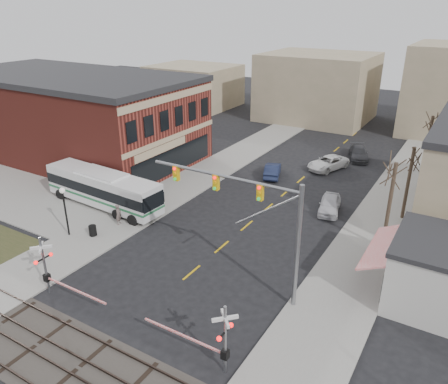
# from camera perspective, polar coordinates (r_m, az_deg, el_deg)

# --- Properties ---
(ground) EXTENTS (160.00, 160.00, 0.00)m
(ground) POSITION_cam_1_polar(r_m,az_deg,el_deg) (29.23, -6.54, -12.30)
(ground) COLOR black
(ground) RESTS_ON ground
(sidewalk_west) EXTENTS (5.00, 60.00, 0.12)m
(sidewalk_west) POSITION_cam_1_polar(r_m,az_deg,el_deg) (48.65, -1.32, 3.08)
(sidewalk_west) COLOR gray
(sidewalk_west) RESTS_ON ground
(sidewalk_east) EXTENTS (5.00, 60.00, 0.12)m
(sidewalk_east) POSITION_cam_1_polar(r_m,az_deg,el_deg) (42.43, 20.97, -1.73)
(sidewalk_east) COLOR gray
(sidewalk_east) RESTS_ON ground
(plaza_west) EXTENTS (20.00, 10.00, 0.11)m
(plaza_west) POSITION_cam_1_polar(r_m,az_deg,el_deg) (46.93, -24.62, 0.05)
(plaza_west) COLOR gray
(plaza_west) RESTS_ON ground
(ballast_strip) EXTENTS (160.00, 5.00, 0.06)m
(ballast_strip) POSITION_cam_1_polar(r_m,az_deg,el_deg) (24.92, -18.47, -21.00)
(ballast_strip) COLOR #332D28
(ballast_strip) RESTS_ON ground
(rail_tracks) EXTENTS (160.00, 3.91, 0.14)m
(rail_tracks) POSITION_cam_1_polar(r_m,az_deg,el_deg) (24.86, -18.49, -20.85)
(rail_tracks) COLOR #2D231E
(rail_tracks) RESTS_ON ground
(brick_building) EXTENTS (30.40, 15.40, 9.60)m
(brick_building) POSITION_cam_1_polar(r_m,az_deg,el_deg) (55.63, -19.34, 9.50)
(brick_building) COLOR maroon
(brick_building) RESTS_ON ground
(tree_east_a) EXTENTS (0.28, 0.28, 6.75)m
(tree_east_a) POSITION_cam_1_polar(r_m,az_deg,el_deg) (33.67, 20.75, -1.83)
(tree_east_a) COLOR #382B21
(tree_east_a) RESTS_ON sidewalk_east
(tree_east_b) EXTENTS (0.28, 0.28, 6.30)m
(tree_east_b) POSITION_cam_1_polar(r_m,az_deg,el_deg) (39.23, 22.90, 1.04)
(tree_east_b) COLOR #382B21
(tree_east_b) RESTS_ON sidewalk_east
(tree_east_c) EXTENTS (0.28, 0.28, 7.20)m
(tree_east_c) POSITION_cam_1_polar(r_m,az_deg,el_deg) (46.62, 24.88, 4.70)
(tree_east_c) COLOR #382B21
(tree_east_c) RESTS_ON sidewalk_east
(transit_bus) EXTENTS (12.34, 3.36, 3.14)m
(transit_bus) POSITION_cam_1_polar(r_m,az_deg,el_deg) (40.51, -15.53, 0.48)
(transit_bus) COLOR silver
(transit_bus) RESTS_ON ground
(traffic_signal_mast) EXTENTS (10.25, 0.30, 8.00)m
(traffic_signal_mast) POSITION_cam_1_polar(r_m,az_deg,el_deg) (25.83, 4.06, -2.44)
(traffic_signal_mast) COLOR gray
(traffic_signal_mast) RESTS_ON ground
(rr_crossing_west) EXTENTS (5.60, 1.36, 4.00)m
(rr_crossing_west) POSITION_cam_1_polar(r_m,az_deg,el_deg) (29.43, -21.85, -9.17)
(rr_crossing_west) COLOR gray
(rr_crossing_west) RESTS_ON ground
(rr_crossing_east) EXTENTS (5.60, 1.36, 4.00)m
(rr_crossing_east) POSITION_cam_1_polar(r_m,az_deg,el_deg) (22.53, -0.84, -18.44)
(rr_crossing_east) COLOR gray
(rr_crossing_east) RESTS_ON ground
(street_lamp) EXTENTS (0.44, 0.44, 4.03)m
(street_lamp) POSITION_cam_1_polar(r_m,az_deg,el_deg) (35.65, -20.18, -1.15)
(street_lamp) COLOR black
(street_lamp) RESTS_ON sidewalk_west
(trash_bin) EXTENTS (0.60, 0.60, 0.84)m
(trash_bin) POSITION_cam_1_polar(r_m,az_deg,el_deg) (36.01, -16.78, -4.84)
(trash_bin) COLOR black
(trash_bin) RESTS_ON sidewalk_west
(car_a) EXTENTS (2.58, 4.53, 1.45)m
(car_a) POSITION_cam_1_polar(r_m,az_deg,el_deg) (39.53, 13.64, -1.56)
(car_a) COLOR silver
(car_a) RESTS_ON ground
(car_b) EXTENTS (2.86, 4.59, 1.43)m
(car_b) POSITION_cam_1_polar(r_m,az_deg,el_deg) (46.60, 6.35, 2.86)
(car_b) COLOR #171F3B
(car_b) RESTS_ON ground
(car_c) EXTENTS (4.03, 5.67, 1.44)m
(car_c) POSITION_cam_1_polar(r_m,az_deg,el_deg) (49.77, 13.41, 3.71)
(car_c) COLOR white
(car_c) RESTS_ON ground
(car_d) EXTENTS (3.54, 5.27, 1.42)m
(car_d) POSITION_cam_1_polar(r_m,az_deg,el_deg) (54.07, 17.15, 4.86)
(car_d) COLOR #404145
(car_d) RESTS_ON ground
(pedestrian_near) EXTENTS (0.58, 0.73, 1.74)m
(pedestrian_near) POSITION_cam_1_polar(r_m,az_deg,el_deg) (37.03, -13.61, -2.87)
(pedestrian_near) COLOR #655551
(pedestrian_near) RESTS_ON sidewalk_west
(pedestrian_far) EXTENTS (1.15, 1.10, 1.87)m
(pedestrian_far) POSITION_cam_1_polar(r_m,az_deg,el_deg) (39.03, -11.60, -1.16)
(pedestrian_far) COLOR #2B374C
(pedestrian_far) RESTS_ON sidewalk_west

